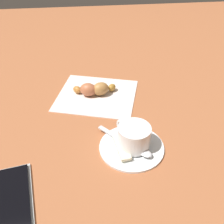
{
  "coord_description": "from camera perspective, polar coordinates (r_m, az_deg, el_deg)",
  "views": [
    {
      "loc": [
        0.46,
        -0.07,
        0.39
      ],
      "look_at": [
        -0.01,
        -0.01,
        0.02
      ],
      "focal_mm": 42.26,
      "sensor_mm": 36.0,
      "label": 1
    }
  ],
  "objects": [
    {
      "name": "teaspoon",
      "position": [
        0.53,
        4.45,
        -7.31
      ],
      "size": [
        0.11,
        0.1,
        0.01
      ],
      "color": "silver",
      "rests_on": "saucer"
    },
    {
      "name": "cell_phone",
      "position": [
        0.49,
        -20.94,
        -17.61
      ],
      "size": [
        0.16,
        0.09,
        0.01
      ],
      "color": "#B3B9B7",
      "rests_on": "ground"
    },
    {
      "name": "espresso_cup",
      "position": [
        0.52,
        4.7,
        -5.24
      ],
      "size": [
        0.08,
        0.06,
        0.05
      ],
      "color": "white",
      "rests_on": "saucer"
    },
    {
      "name": "croissant",
      "position": [
        0.68,
        -3.83,
        4.97
      ],
      "size": [
        0.05,
        0.12,
        0.03
      ],
      "color": "#AE6F2F",
      "rests_on": "napkin"
    },
    {
      "name": "sugar_packet",
      "position": [
        0.52,
        2.14,
        -7.72
      ],
      "size": [
        0.07,
        0.03,
        0.01
      ],
      "primitive_type": "cube",
      "rotation": [
        0.0,
        0.0,
        6.42
      ],
      "color": "beige",
      "rests_on": "saucer"
    },
    {
      "name": "saucer",
      "position": [
        0.54,
        4.27,
        -7.45
      ],
      "size": [
        0.13,
        0.13,
        0.01
      ],
      "primitive_type": "cylinder",
      "color": "white",
      "rests_on": "ground"
    },
    {
      "name": "napkin",
      "position": [
        0.69,
        -3.32,
        3.7
      ],
      "size": [
        0.23,
        0.24,
        0.0
      ],
      "primitive_type": "cube",
      "rotation": [
        0.0,
        0.0,
        -0.29
      ],
      "color": "silver",
      "rests_on": "ground"
    },
    {
      "name": "ground_plane",
      "position": [
        0.6,
        1.29,
        -1.81
      ],
      "size": [
        1.8,
        1.8,
        0.0
      ],
      "primitive_type": "plane",
      "color": "#A25B36"
    }
  ]
}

